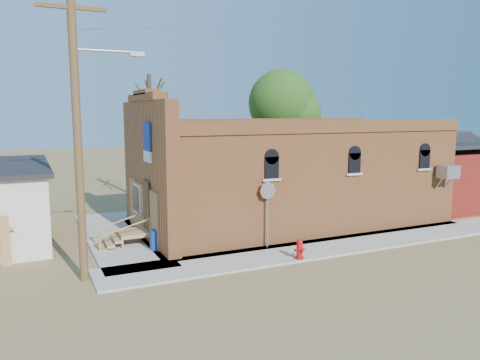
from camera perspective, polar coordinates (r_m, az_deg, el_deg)
name	(u,v)px	position (r m, az deg, el deg)	size (l,w,h in m)	color
ground	(320,258)	(17.78, 9.73, -9.32)	(120.00, 120.00, 0.00)	olive
sidewalk_south	(338,246)	(19.31, 11.91, -7.83)	(19.00, 2.20, 0.08)	#9E9991
sidewalk_west	(117,237)	(20.89, -14.71, -6.70)	(2.60, 10.00, 0.08)	#9E9991
brick_bar	(285,175)	(22.68, 5.45, 0.63)	(16.40, 7.97, 6.30)	#B96B38
red_shed	(434,166)	(28.91, 22.60, 1.53)	(5.40, 6.40, 4.30)	#59140F
utility_pole	(79,131)	(15.22, -19.02, 5.70)	(3.12, 0.26, 9.00)	#4E311F
tree_bare_near	(150,101)	(27.75, -10.96, 9.40)	(2.80, 2.80, 7.65)	#403224
tree_leafy	(281,103)	(31.60, 5.07, 9.31)	(4.40, 4.40, 8.15)	#403224
fire_hydrant	(300,249)	(17.18, 7.28, -8.35)	(0.43, 0.41, 0.74)	#BA0A0D
stop_sign	(267,197)	(18.13, 3.37, -2.06)	(0.71, 0.14, 2.61)	#98989E
trash_barrel	(156,240)	(18.45, -10.19, -7.20)	(0.49, 0.49, 0.76)	navy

